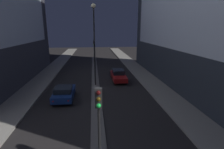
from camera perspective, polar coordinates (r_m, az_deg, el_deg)
The scene contains 6 objects.
median_strip at distance 25.59m, azimuth -5.53°, elevation -1.24°, with size 0.99×39.77×0.12m.
traffic_light_near at distance 8.06m, azimuth -4.35°, elevation -12.45°, with size 0.32×0.42×4.44m.
traffic_light_mid at distance 37.95m, azimuth -5.93°, elevation 9.08°, with size 0.32×0.42×4.44m.
street_lamp at distance 21.36m, azimuth -5.85°, elevation 13.53°, with size 0.53×0.53×9.75m.
car_left_lane at distance 18.53m, azimuth -15.40°, elevation -5.79°, with size 1.92×4.06×1.45m.
car_right_lane at distance 24.44m, azimuth 2.10°, elevation -0.25°, with size 1.80×4.78×1.50m.
Camera 1 is at (-0.17, -3.73, 7.06)m, focal length 28.00 mm.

